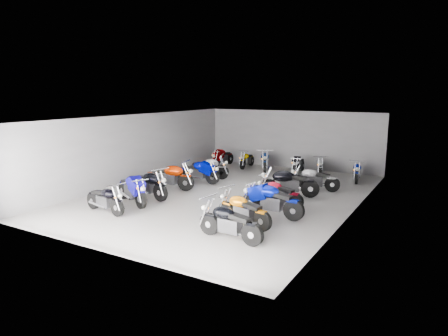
# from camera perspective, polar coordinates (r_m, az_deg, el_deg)

# --- Properties ---
(ground) EXTENTS (14.00, 14.00, 0.00)m
(ground) POSITION_cam_1_polar(r_m,az_deg,el_deg) (16.68, 0.85, -3.82)
(ground) COLOR gray
(ground) RESTS_ON ground
(wall_back) EXTENTS (10.00, 0.10, 3.20)m
(wall_back) POSITION_cam_1_polar(r_m,az_deg,el_deg) (22.65, 9.62, 4.03)
(wall_back) COLOR gray
(wall_back) RESTS_ON ground
(wall_left) EXTENTS (0.10, 14.00, 3.20)m
(wall_left) POSITION_cam_1_polar(r_m,az_deg,el_deg) (19.27, -12.21, 2.77)
(wall_left) COLOR gray
(wall_left) RESTS_ON ground
(wall_right) EXTENTS (0.10, 14.00, 3.20)m
(wall_right) POSITION_cam_1_polar(r_m,az_deg,el_deg) (14.60, 18.22, -0.04)
(wall_right) COLOR gray
(wall_right) RESTS_ON ground
(ceiling) EXTENTS (10.00, 14.00, 0.04)m
(ceiling) POSITION_cam_1_polar(r_m,az_deg,el_deg) (16.17, 0.88, 7.29)
(ceiling) COLOR black
(ceiling) RESTS_ON wall_back
(drain_grate) EXTENTS (0.32, 0.32, 0.01)m
(drain_grate) POSITION_cam_1_polar(r_m,az_deg,el_deg) (16.26, -0.02, -4.19)
(drain_grate) COLOR black
(drain_grate) RESTS_ON ground
(motorcycle_left_a) EXTENTS (2.04, 0.51, 0.90)m
(motorcycle_left_a) POSITION_cam_1_polar(r_m,az_deg,el_deg) (14.72, -16.62, -4.29)
(motorcycle_left_a) COLOR black
(motorcycle_left_a) RESTS_ON ground
(motorcycle_left_b) EXTENTS (2.22, 1.14, 1.04)m
(motorcycle_left_b) POSITION_cam_1_polar(r_m,az_deg,el_deg) (15.59, -13.00, -2.98)
(motorcycle_left_b) COLOR black
(motorcycle_left_b) RESTS_ON ground
(motorcycle_left_c) EXTENTS (2.33, 0.66, 1.03)m
(motorcycle_left_c) POSITION_cam_1_polar(r_m,az_deg,el_deg) (16.32, -10.85, -2.31)
(motorcycle_left_c) COLOR black
(motorcycle_left_c) RESTS_ON ground
(motorcycle_left_d) EXTENTS (2.37, 0.69, 1.05)m
(motorcycle_left_d) POSITION_cam_1_polar(r_m,az_deg,el_deg) (17.58, -7.86, -1.24)
(motorcycle_left_d) COLOR black
(motorcycle_left_d) RESTS_ON ground
(motorcycle_left_e) EXTENTS (2.21, 0.52, 0.97)m
(motorcycle_left_e) POSITION_cam_1_polar(r_m,az_deg,el_deg) (18.72, -3.69, -0.56)
(motorcycle_left_e) COLOR black
(motorcycle_left_e) RESTS_ON ground
(motorcycle_left_f) EXTENTS (2.13, 0.96, 0.98)m
(motorcycle_left_f) POSITION_cam_1_polar(r_m,az_deg,el_deg) (19.58, -2.46, -0.03)
(motorcycle_left_f) COLOR black
(motorcycle_left_f) RESTS_ON ground
(motorcycle_right_a) EXTENTS (2.18, 0.49, 0.96)m
(motorcycle_right_a) POSITION_cam_1_polar(r_m,az_deg,el_deg) (11.56, 0.75, -7.79)
(motorcycle_right_a) COLOR black
(motorcycle_right_a) RESTS_ON ground
(motorcycle_right_b) EXTENTS (2.11, 0.64, 0.94)m
(motorcycle_right_b) POSITION_cam_1_polar(r_m,az_deg,el_deg) (12.77, 2.75, -6.04)
(motorcycle_right_b) COLOR black
(motorcycle_right_b) RESTS_ON ground
(motorcycle_right_c) EXTENTS (2.35, 0.49, 1.03)m
(motorcycle_right_c) POSITION_cam_1_polar(r_m,az_deg,el_deg) (13.75, 6.74, -4.65)
(motorcycle_right_c) COLOR black
(motorcycle_right_c) RESTS_ON ground
(motorcycle_right_d) EXTENTS (2.03, 0.56, 0.90)m
(motorcycle_right_d) POSITION_cam_1_polar(r_m,az_deg,el_deg) (15.06, 7.78, -3.59)
(motorcycle_right_d) COLOR black
(motorcycle_right_d) RESTS_ON ground
(motorcycle_right_e) EXTENTS (2.25, 1.14, 1.06)m
(motorcycle_right_e) POSITION_cam_1_polar(r_m,az_deg,el_deg) (16.40, 9.21, -2.14)
(motorcycle_right_e) COLOR black
(motorcycle_right_e) RESTS_ON ground
(motorcycle_right_f) EXTENTS (2.10, 0.66, 0.94)m
(motorcycle_right_f) POSITION_cam_1_polar(r_m,az_deg,el_deg) (17.66, 12.75, -1.56)
(motorcycle_right_f) COLOR black
(motorcycle_right_f) RESTS_ON ground
(motorcycle_back_a) EXTENTS (0.43, 2.11, 0.93)m
(motorcycle_back_a) POSITION_cam_1_polar(r_m,az_deg,el_deg) (23.01, -0.22, 1.53)
(motorcycle_back_a) COLOR black
(motorcycle_back_a) RESTS_ON ground
(motorcycle_back_b) EXTENTS (0.42, 1.91, 0.84)m
(motorcycle_back_b) POSITION_cam_1_polar(r_m,az_deg,el_deg) (22.56, 3.28, 1.20)
(motorcycle_back_b) COLOR black
(motorcycle_back_b) RESTS_ON ground
(motorcycle_back_c) EXTENTS (1.07, 2.09, 0.98)m
(motorcycle_back_c) POSITION_cam_1_polar(r_m,az_deg,el_deg) (21.86, 5.85, 1.06)
(motorcycle_back_c) COLOR black
(motorcycle_back_c) RESTS_ON ground
(motorcycle_back_d) EXTENTS (0.44, 2.00, 0.88)m
(motorcycle_back_d) POSITION_cam_1_polar(r_m,az_deg,el_deg) (21.26, 10.59, 0.50)
(motorcycle_back_d) COLOR black
(motorcycle_back_d) RESTS_ON ground
(motorcycle_back_e) EXTENTS (0.78, 1.88, 0.86)m
(motorcycle_back_e) POSITION_cam_1_polar(r_m,az_deg,el_deg) (21.08, 13.51, 0.27)
(motorcycle_back_e) COLOR black
(motorcycle_back_e) RESTS_ON ground
(motorcycle_back_f) EXTENTS (0.55, 2.00, 0.88)m
(motorcycle_back_f) POSITION_cam_1_polar(r_m,az_deg,el_deg) (20.09, 18.49, -0.46)
(motorcycle_back_f) COLOR black
(motorcycle_back_f) RESTS_ON ground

